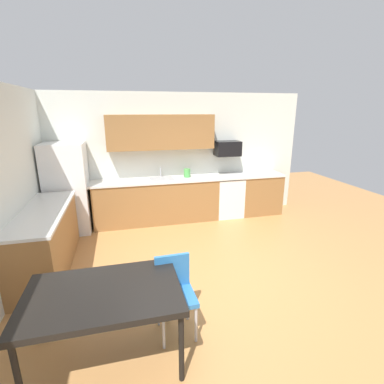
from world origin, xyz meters
TOP-DOWN VIEW (x-y plane):
  - ground_plane at (0.00, 0.00)m, footprint 12.00×12.00m
  - wall_back at (0.00, 2.65)m, footprint 5.80×0.10m
  - cabinet_run_back at (-0.45, 2.30)m, footprint 2.60×0.60m
  - cabinet_run_back_right at (1.93, 2.30)m, footprint 0.95×0.60m
  - cabinet_run_left at (-2.30, 0.80)m, footprint 0.60×2.00m
  - countertop_back at (0.00, 2.30)m, footprint 4.80×0.64m
  - countertop_left at (-2.30, 0.80)m, footprint 0.64×2.00m
  - upper_cabinets_back at (-0.30, 2.43)m, footprint 2.20×0.34m
  - refrigerator at (-2.18, 2.22)m, footprint 0.76×0.70m
  - oven_range at (1.15, 2.30)m, footprint 0.60×0.60m
  - microwave at (1.15, 2.40)m, footprint 0.54×0.36m
  - sink_basin at (-0.33, 2.30)m, footprint 0.48×0.40m
  - sink_faucet at (-0.33, 2.48)m, footprint 0.02×0.02m
  - dining_table at (-1.37, -1.14)m, footprint 1.40×0.90m
  - chair_near_table at (-0.67, -0.90)m, footprint 0.41×0.41m
  - kettle at (0.23, 2.35)m, footprint 0.14×0.14m

SIDE VIEW (x-z plane):
  - ground_plane at x=0.00m, z-range 0.00..0.00m
  - cabinet_run_back at x=-0.45m, z-range 0.00..0.90m
  - cabinet_run_back_right at x=1.93m, z-range 0.00..0.90m
  - cabinet_run_left at x=-2.30m, z-range 0.00..0.90m
  - oven_range at x=1.15m, z-range 0.00..0.91m
  - chair_near_table at x=-0.67m, z-range 0.08..0.93m
  - dining_table at x=-1.37m, z-range 0.32..1.09m
  - refrigerator at x=-2.18m, z-range 0.00..1.75m
  - sink_basin at x=-0.33m, z-range 0.81..0.95m
  - countertop_back at x=0.00m, z-range 0.90..0.94m
  - countertop_left at x=-2.30m, z-range 0.90..0.94m
  - kettle at x=0.23m, z-range 0.92..1.12m
  - sink_faucet at x=-0.33m, z-range 0.92..1.16m
  - wall_back at x=0.00m, z-range 0.00..2.70m
  - microwave at x=1.15m, z-range 1.36..1.68m
  - upper_cabinets_back at x=-0.30m, z-range 1.55..2.25m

